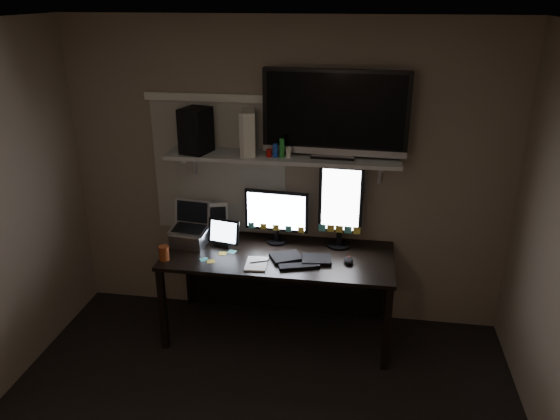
% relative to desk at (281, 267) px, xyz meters
% --- Properties ---
extents(ceiling, '(3.60, 3.60, 0.00)m').
position_rel_desk_xyz_m(ceiling, '(0.00, -1.55, 1.95)').
color(ceiling, silver).
rests_on(ceiling, back_wall).
extents(back_wall, '(3.60, 0.00, 3.60)m').
position_rel_desk_xyz_m(back_wall, '(0.00, 0.25, 0.70)').
color(back_wall, '#7D6C5A').
rests_on(back_wall, floor).
extents(window_blinds, '(1.10, 0.02, 1.10)m').
position_rel_desk_xyz_m(window_blinds, '(-0.55, 0.24, 0.75)').
color(window_blinds, '#B9B7A6').
rests_on(window_blinds, back_wall).
extents(desk, '(1.80, 0.75, 0.73)m').
position_rel_desk_xyz_m(desk, '(0.00, 0.00, 0.00)').
color(desk, black).
rests_on(desk, floor).
extents(wall_shelf, '(1.80, 0.35, 0.03)m').
position_rel_desk_xyz_m(wall_shelf, '(0.00, 0.08, 0.91)').
color(wall_shelf, '#ADAEA9').
rests_on(wall_shelf, back_wall).
extents(monitor_landscape, '(0.52, 0.10, 0.46)m').
position_rel_desk_xyz_m(monitor_landscape, '(-0.05, 0.09, 0.40)').
color(monitor_landscape, black).
rests_on(monitor_landscape, desk).
extents(monitor_portrait, '(0.35, 0.08, 0.69)m').
position_rel_desk_xyz_m(monitor_portrait, '(0.46, 0.10, 0.52)').
color(monitor_portrait, black).
rests_on(monitor_portrait, desk).
extents(keyboard, '(0.50, 0.32, 0.03)m').
position_rel_desk_xyz_m(keyboard, '(0.19, -0.20, 0.19)').
color(keyboard, black).
rests_on(keyboard, desk).
extents(mouse, '(0.09, 0.12, 0.04)m').
position_rel_desk_xyz_m(mouse, '(0.55, -0.19, 0.20)').
color(mouse, black).
rests_on(mouse, desk).
extents(notepad, '(0.17, 0.23, 0.01)m').
position_rel_desk_xyz_m(notepad, '(-0.14, -0.32, 0.18)').
color(notepad, white).
rests_on(notepad, desk).
extents(tablet, '(0.28, 0.16, 0.23)m').
position_rel_desk_xyz_m(tablet, '(-0.46, -0.04, 0.29)').
color(tablet, black).
rests_on(tablet, desk).
extents(file_sorter, '(0.24, 0.16, 0.29)m').
position_rel_desk_xyz_m(file_sorter, '(-0.60, 0.13, 0.32)').
color(file_sorter, black).
rests_on(file_sorter, desk).
extents(laptop, '(0.33, 0.28, 0.34)m').
position_rel_desk_xyz_m(laptop, '(-0.74, -0.07, 0.35)').
color(laptop, silver).
rests_on(laptop, desk).
extents(cup, '(0.09, 0.09, 0.12)m').
position_rel_desk_xyz_m(cup, '(-0.85, -0.36, 0.23)').
color(cup, brown).
rests_on(cup, desk).
extents(sticky_notes, '(0.31, 0.26, 0.00)m').
position_rel_desk_xyz_m(sticky_notes, '(-0.48, -0.24, 0.18)').
color(sticky_notes, gold).
rests_on(sticky_notes, desk).
extents(tv, '(1.10, 0.25, 0.65)m').
position_rel_desk_xyz_m(tv, '(0.39, 0.11, 1.25)').
color(tv, black).
rests_on(tv, wall_shelf).
extents(game_console, '(0.14, 0.29, 0.34)m').
position_rel_desk_xyz_m(game_console, '(-0.26, 0.10, 1.09)').
color(game_console, beige).
rests_on(game_console, wall_shelf).
extents(speaker, '(0.24, 0.27, 0.35)m').
position_rel_desk_xyz_m(speaker, '(-0.67, 0.05, 1.10)').
color(speaker, black).
rests_on(speaker, wall_shelf).
extents(bottles, '(0.24, 0.06, 0.15)m').
position_rel_desk_xyz_m(bottles, '(-0.02, 0.01, 1.00)').
color(bottles, '#A50F0C').
rests_on(bottles, wall_shelf).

